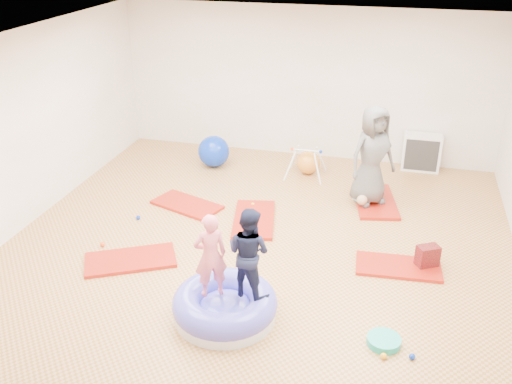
# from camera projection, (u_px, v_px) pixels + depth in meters

# --- Properties ---
(room) EXTENTS (7.01, 8.01, 2.81)m
(room) POSITION_uv_depth(u_px,v_px,m) (250.00, 166.00, 7.04)
(room) COLOR tan
(room) RESTS_ON ground
(gym_mat_front_left) EXTENTS (1.33, 1.09, 0.05)m
(gym_mat_front_left) POSITION_uv_depth(u_px,v_px,m) (130.00, 260.00, 7.64)
(gym_mat_front_left) COLOR #9F2608
(gym_mat_front_left) RESTS_ON ground
(gym_mat_mid_left) EXTENTS (1.23, 0.90, 0.05)m
(gym_mat_mid_left) POSITION_uv_depth(u_px,v_px,m) (187.00, 205.00, 9.11)
(gym_mat_mid_left) COLOR #9F2608
(gym_mat_mid_left) RESTS_ON ground
(gym_mat_center_back) EXTENTS (0.82, 1.29, 0.05)m
(gym_mat_center_back) POSITION_uv_depth(u_px,v_px,m) (254.00, 219.00, 8.67)
(gym_mat_center_back) COLOR #9F2608
(gym_mat_center_back) RESTS_ON ground
(gym_mat_right) EXTENTS (1.13, 0.63, 0.05)m
(gym_mat_right) POSITION_uv_depth(u_px,v_px,m) (398.00, 267.00, 7.49)
(gym_mat_right) COLOR #9F2608
(gym_mat_right) RESTS_ON ground
(gym_mat_rear_right) EXTENTS (0.86, 1.34, 0.05)m
(gym_mat_rear_right) POSITION_uv_depth(u_px,v_px,m) (375.00, 201.00, 9.22)
(gym_mat_rear_right) COLOR #9F2608
(gym_mat_rear_right) RESTS_ON ground
(inflatable_cushion) EXTENTS (1.21, 1.21, 0.38)m
(inflatable_cushion) POSITION_uv_depth(u_px,v_px,m) (225.00, 306.00, 6.53)
(inflatable_cushion) COLOR silver
(inflatable_cushion) RESTS_ON ground
(child_pink) EXTENTS (0.45, 0.41, 1.02)m
(child_pink) POSITION_uv_depth(u_px,v_px,m) (210.00, 252.00, 6.24)
(child_pink) COLOR #F36D7F
(child_pink) RESTS_ON inflatable_cushion
(child_navy) EXTENTS (0.63, 0.56, 1.08)m
(child_navy) POSITION_uv_depth(u_px,v_px,m) (249.00, 249.00, 6.25)
(child_navy) COLOR #151A35
(child_navy) RESTS_ON inflatable_cushion
(adult_caregiver) EXTENTS (0.92, 0.88, 1.59)m
(adult_caregiver) POSITION_uv_depth(u_px,v_px,m) (372.00, 155.00, 8.82)
(adult_caregiver) COLOR #515151
(adult_caregiver) RESTS_ON gym_mat_rear_right
(infant) EXTENTS (0.35, 0.36, 0.21)m
(infant) POSITION_uv_depth(u_px,v_px,m) (363.00, 198.00, 9.04)
(infant) COLOR #97D8F7
(infant) RESTS_ON gym_mat_rear_right
(ball_pit_balls) EXTENTS (4.30, 3.09, 0.07)m
(ball_pit_balls) POSITION_uv_depth(u_px,v_px,m) (236.00, 269.00, 7.42)
(ball_pit_balls) COLOR #ED4919
(ball_pit_balls) RESTS_ON ground
(exercise_ball_blue) EXTENTS (0.58, 0.58, 0.58)m
(exercise_ball_blue) POSITION_uv_depth(u_px,v_px,m) (214.00, 151.00, 10.47)
(exercise_ball_blue) COLOR #0A2DB1
(exercise_ball_blue) RESTS_ON ground
(exercise_ball_orange) EXTENTS (0.42, 0.42, 0.42)m
(exercise_ball_orange) POSITION_uv_depth(u_px,v_px,m) (308.00, 162.00, 10.21)
(exercise_ball_orange) COLOR orange
(exercise_ball_orange) RESTS_ON ground
(infant_play_gym) EXTENTS (0.68, 0.64, 0.52)m
(infant_play_gym) POSITION_uv_depth(u_px,v_px,m) (306.00, 159.00, 10.00)
(infant_play_gym) COLOR silver
(infant_play_gym) RESTS_ON ground
(cube_shelf) EXTENTS (0.67, 0.33, 0.67)m
(cube_shelf) POSITION_uv_depth(u_px,v_px,m) (421.00, 152.00, 10.30)
(cube_shelf) COLOR silver
(cube_shelf) RESTS_ON ground
(balance_disc) EXTENTS (0.37, 0.37, 0.08)m
(balance_disc) POSITION_uv_depth(u_px,v_px,m) (384.00, 341.00, 6.15)
(balance_disc) COLOR #19A99D
(balance_disc) RESTS_ON ground
(backpack) EXTENTS (0.33, 0.29, 0.33)m
(backpack) POSITION_uv_depth(u_px,v_px,m) (427.00, 257.00, 7.44)
(backpack) COLOR maroon
(backpack) RESTS_ON ground
(yellow_toy) EXTENTS (0.21, 0.21, 0.03)m
(yellow_toy) POSITION_uv_depth(u_px,v_px,m) (205.00, 307.00, 6.72)
(yellow_toy) COLOR #FFAE15
(yellow_toy) RESTS_ON ground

